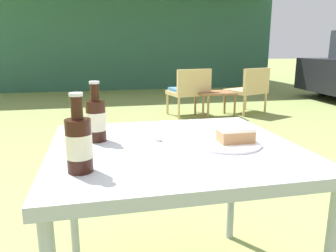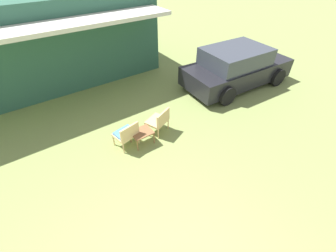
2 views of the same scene
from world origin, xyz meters
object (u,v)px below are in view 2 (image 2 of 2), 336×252
parked_car (236,67)px  garden_side_table (142,133)px  wicker_chair_cushioned (126,133)px  wicker_chair_plain (159,120)px

parked_car → garden_side_table: size_ratio=7.60×
wicker_chair_cushioned → garden_side_table: size_ratio=1.35×
wicker_chair_cushioned → wicker_chair_plain: bearing=167.7°
garden_side_table → wicker_chair_cushioned: bearing=158.3°
wicker_chair_cushioned → wicker_chair_plain: (1.00, -0.02, 0.00)m
parked_car → wicker_chair_plain: 3.96m
wicker_chair_cushioned → wicker_chair_plain: 1.00m
wicker_chair_plain → parked_car: bearing=168.1°
parked_car → garden_side_table: 4.61m
parked_car → wicker_chair_plain: bearing=-165.8°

